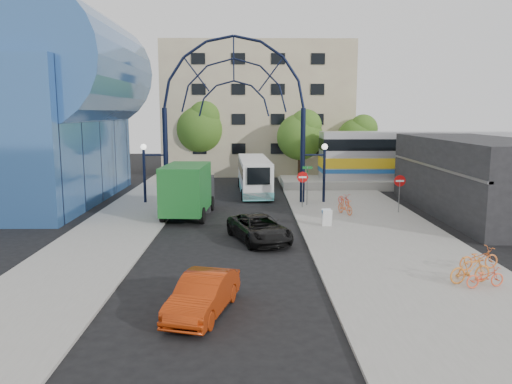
{
  "coord_description": "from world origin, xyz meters",
  "views": [
    {
      "loc": [
        1.1,
        -22.35,
        6.65
      ],
      "look_at": [
        1.48,
        6.0,
        2.14
      ],
      "focal_mm": 35.0,
      "sensor_mm": 36.0,
      "label": 1
    }
  ],
  "objects_px": {
    "bike_near_b": "(345,207)",
    "black_suv": "(259,228)",
    "sandwich_board": "(327,216)",
    "tree_north_b": "(201,126)",
    "stop_sign": "(303,180)",
    "tree_north_c": "(359,137)",
    "gateway_arch": "(234,86)",
    "red_sedan": "(203,294)",
    "bike_far_a": "(479,258)",
    "street_name_sign": "(307,177)",
    "bike_far_c": "(485,277)",
    "bike_far_b": "(470,270)",
    "green_truck": "(189,190)",
    "train_car": "(460,155)",
    "bike_near_a": "(344,199)",
    "city_bus": "(254,175)",
    "tree_north_a": "(301,134)",
    "do_not_enter_sign": "(400,185)"
  },
  "relations": [
    {
      "from": "tree_north_a",
      "to": "bike_near_b",
      "type": "xyz_separation_m",
      "value": [
        1.2,
        -16.52,
        -3.99
      ]
    },
    {
      "from": "green_truck",
      "to": "red_sedan",
      "type": "distance_m",
      "value": 16.17
    },
    {
      "from": "train_car",
      "to": "bike_far_a",
      "type": "height_order",
      "value": "train_car"
    },
    {
      "from": "train_car",
      "to": "tree_north_a",
      "type": "relative_size",
      "value": 3.59
    },
    {
      "from": "bike_near_b",
      "to": "black_suv",
      "type": "bearing_deg",
      "value": -154.45
    },
    {
      "from": "train_car",
      "to": "tree_north_b",
      "type": "relative_size",
      "value": 3.14
    },
    {
      "from": "bike_near_b",
      "to": "bike_far_b",
      "type": "distance_m",
      "value": 13.55
    },
    {
      "from": "tree_north_b",
      "to": "city_bus",
      "type": "bearing_deg",
      "value": -63.48
    },
    {
      "from": "train_car",
      "to": "bike_far_c",
      "type": "xyz_separation_m",
      "value": [
        -10.02,
        -26.42,
        -2.37
      ]
    },
    {
      "from": "tree_north_a",
      "to": "green_truck",
      "type": "relative_size",
      "value": 1.01
    },
    {
      "from": "bike_near_a",
      "to": "tree_north_b",
      "type": "bearing_deg",
      "value": 106.36
    },
    {
      "from": "red_sedan",
      "to": "bike_far_c",
      "type": "xyz_separation_m",
      "value": [
        10.44,
        2.08,
        -0.14
      ]
    },
    {
      "from": "green_truck",
      "to": "gateway_arch",
      "type": "bearing_deg",
      "value": 61.64
    },
    {
      "from": "tree_north_b",
      "to": "bike_near_b",
      "type": "relative_size",
      "value": 4.86
    },
    {
      "from": "tree_north_b",
      "to": "green_truck",
      "type": "height_order",
      "value": "tree_north_b"
    },
    {
      "from": "do_not_enter_sign",
      "to": "bike_far_a",
      "type": "bearing_deg",
      "value": -91.24
    },
    {
      "from": "street_name_sign",
      "to": "tree_north_b",
      "type": "relative_size",
      "value": 0.35
    },
    {
      "from": "stop_sign",
      "to": "bike_near_a",
      "type": "height_order",
      "value": "stop_sign"
    },
    {
      "from": "sandwich_board",
      "to": "train_car",
      "type": "height_order",
      "value": "train_car"
    },
    {
      "from": "city_bus",
      "to": "red_sedan",
      "type": "bearing_deg",
      "value": -97.44
    },
    {
      "from": "stop_sign",
      "to": "tree_north_c",
      "type": "relative_size",
      "value": 0.38
    },
    {
      "from": "green_truck",
      "to": "black_suv",
      "type": "relative_size",
      "value": 1.41
    },
    {
      "from": "tree_north_c",
      "to": "bike_far_c",
      "type": "distance_m",
      "value": 32.63
    },
    {
      "from": "sandwich_board",
      "to": "bike_far_a",
      "type": "distance_m",
      "value": 9.69
    },
    {
      "from": "street_name_sign",
      "to": "tree_north_b",
      "type": "distance_m",
      "value": 19.81
    },
    {
      "from": "tree_north_b",
      "to": "bike_far_c",
      "type": "relative_size",
      "value": 5.09
    },
    {
      "from": "bike_far_b",
      "to": "gateway_arch",
      "type": "bearing_deg",
      "value": 14.87
    },
    {
      "from": "sandwich_board",
      "to": "green_truck",
      "type": "bearing_deg",
      "value": 157.48
    },
    {
      "from": "bike_far_b",
      "to": "bike_far_c",
      "type": "bearing_deg",
      "value": -156.3
    },
    {
      "from": "red_sedan",
      "to": "bike_near_b",
      "type": "relative_size",
      "value": 2.5
    },
    {
      "from": "tree_north_c",
      "to": "bike_far_a",
      "type": "xyz_separation_m",
      "value": [
        -1.39,
        -30.16,
        -3.67
      ]
    },
    {
      "from": "train_car",
      "to": "bike_near_b",
      "type": "relative_size",
      "value": 15.25
    },
    {
      "from": "tree_north_a",
      "to": "tree_north_c",
      "type": "relative_size",
      "value": 1.08
    },
    {
      "from": "stop_sign",
      "to": "black_suv",
      "type": "bearing_deg",
      "value": -109.53
    },
    {
      "from": "gateway_arch",
      "to": "tree_north_c",
      "type": "xyz_separation_m",
      "value": [
        12.12,
        13.93,
        -4.28
      ]
    },
    {
      "from": "street_name_sign",
      "to": "tree_north_c",
      "type": "xyz_separation_m",
      "value": [
        6.92,
        15.33,
        2.15
      ]
    },
    {
      "from": "stop_sign",
      "to": "city_bus",
      "type": "distance_m",
      "value": 7.91
    },
    {
      "from": "sandwich_board",
      "to": "tree_north_b",
      "type": "relative_size",
      "value": 0.12
    },
    {
      "from": "tree_north_a",
      "to": "city_bus",
      "type": "bearing_deg",
      "value": -124.43
    },
    {
      "from": "gateway_arch",
      "to": "green_truck",
      "type": "bearing_deg",
      "value": -121.96
    },
    {
      "from": "street_name_sign",
      "to": "green_truck",
      "type": "height_order",
      "value": "green_truck"
    },
    {
      "from": "gateway_arch",
      "to": "green_truck",
      "type": "distance_m",
      "value": 8.68
    },
    {
      "from": "bike_near_b",
      "to": "bike_far_a",
      "type": "height_order",
      "value": "bike_near_b"
    },
    {
      "from": "bike_near_b",
      "to": "city_bus",
      "type": "bearing_deg",
      "value": 98.11
    },
    {
      "from": "bike_far_a",
      "to": "bike_far_c",
      "type": "distance_m",
      "value": 2.31
    },
    {
      "from": "black_suv",
      "to": "bike_far_c",
      "type": "xyz_separation_m",
      "value": [
        8.37,
        -7.42,
        -0.15
      ]
    },
    {
      "from": "gateway_arch",
      "to": "bike_far_a",
      "type": "bearing_deg",
      "value": -56.53
    },
    {
      "from": "green_truck",
      "to": "bike_near_a",
      "type": "relative_size",
      "value": 4.42
    },
    {
      "from": "gateway_arch",
      "to": "bike_far_c",
      "type": "bearing_deg",
      "value": -61.54
    },
    {
      "from": "green_truck",
      "to": "bike_far_b",
      "type": "height_order",
      "value": "green_truck"
    }
  ]
}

